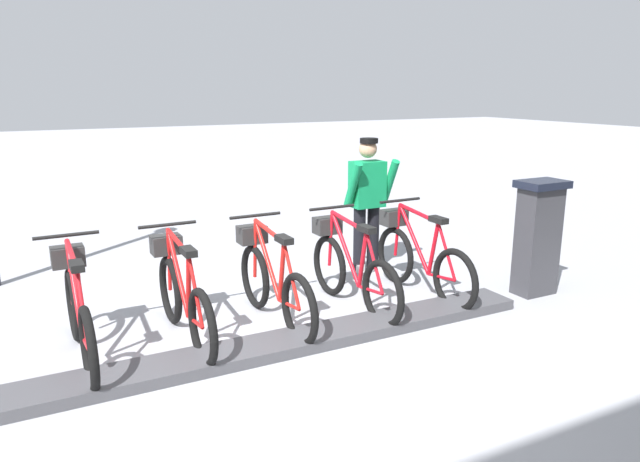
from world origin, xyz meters
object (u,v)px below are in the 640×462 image
bike_docked_0 (419,257)px  bike_docked_1 (350,268)px  bike_docked_4 (78,311)px  worker_near_rack (367,200)px  bike_docked_2 (272,280)px  bike_docked_3 (182,295)px  payment_kiosk (538,236)px

bike_docked_0 → bike_docked_1: size_ratio=1.00×
bike_docked_0 → bike_docked_4: same height
worker_near_rack → bike_docked_2: bearing=120.7°
worker_near_rack → bike_docked_4: bearing=106.2°
bike_docked_1 → bike_docked_3: same height
payment_kiosk → bike_docked_4: payment_kiosk is taller
payment_kiosk → bike_docked_4: bearing=83.0°
bike_docked_1 → bike_docked_3: bearing=90.0°
payment_kiosk → bike_docked_1: bearing=74.4°
bike_docked_3 → worker_near_rack: size_ratio=1.04×
bike_docked_0 → worker_near_rack: size_ratio=1.04×
bike_docked_2 → bike_docked_4: size_ratio=1.00×
payment_kiosk → bike_docked_0: payment_kiosk is taller
bike_docked_1 → bike_docked_2: size_ratio=1.00×
payment_kiosk → worker_near_rack: size_ratio=0.77×
bike_docked_0 → bike_docked_2: bearing=90.0°
bike_docked_0 → bike_docked_2: 1.76m
payment_kiosk → bike_docked_4: size_ratio=0.74×
bike_docked_2 → payment_kiosk: bearing=-101.1°
bike_docked_2 → worker_near_rack: 2.03m
bike_docked_0 → worker_near_rack: (1.01, 0.06, 0.48)m
worker_near_rack → bike_docked_0: bearing=-176.6°
bike_docked_1 → bike_docked_3: size_ratio=1.00×
bike_docked_2 → worker_near_rack: (1.01, -1.70, 0.48)m
worker_near_rack → bike_docked_1: bearing=140.9°
payment_kiosk → bike_docked_4: (0.57, 4.69, -0.24)m
payment_kiosk → worker_near_rack: 2.01m
bike_docked_2 → bike_docked_3: size_ratio=1.00×
bike_docked_0 → worker_near_rack: 1.12m
bike_docked_2 → bike_docked_4: 1.76m
bike_docked_3 → bike_docked_4: size_ratio=1.00×
payment_kiosk → bike_docked_3: 3.86m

